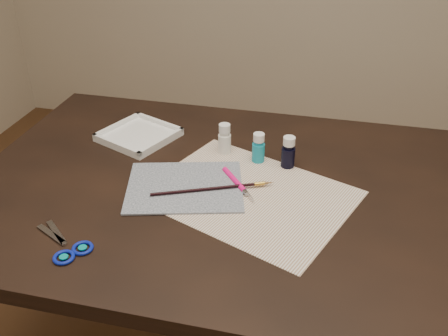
% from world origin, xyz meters
% --- Properties ---
extents(table, '(1.30, 0.90, 0.75)m').
position_xyz_m(table, '(0.00, 0.00, 0.38)').
color(table, black).
rests_on(table, ground).
extents(paper, '(0.58, 0.51, 0.00)m').
position_xyz_m(paper, '(0.07, -0.03, 0.75)').
color(paper, white).
rests_on(paper, table).
extents(canvas, '(0.33, 0.29, 0.00)m').
position_xyz_m(canvas, '(-0.09, -0.04, 0.75)').
color(canvas, black).
rests_on(canvas, paper).
extents(paint_bottle_white, '(0.04, 0.04, 0.09)m').
position_xyz_m(paint_bottle_white, '(-0.04, 0.16, 0.79)').
color(paint_bottle_white, white).
rests_on(paint_bottle_white, table).
extents(paint_bottle_cyan, '(0.04, 0.04, 0.08)m').
position_xyz_m(paint_bottle_cyan, '(0.06, 0.14, 0.79)').
color(paint_bottle_cyan, '#1592AE').
rests_on(paint_bottle_cyan, table).
extents(paint_bottle_navy, '(0.05, 0.05, 0.09)m').
position_xyz_m(paint_bottle_navy, '(0.14, 0.13, 0.79)').
color(paint_bottle_navy, black).
rests_on(paint_bottle_navy, table).
extents(paintbrush, '(0.29, 0.13, 0.01)m').
position_xyz_m(paintbrush, '(-0.02, -0.04, 0.76)').
color(paintbrush, black).
rests_on(paintbrush, canvas).
extents(craft_knife, '(0.12, 0.14, 0.01)m').
position_xyz_m(craft_knife, '(0.04, -0.00, 0.76)').
color(craft_knife, '#FF0F7C').
rests_on(craft_knife, paper).
extents(scissors, '(0.20, 0.16, 0.01)m').
position_xyz_m(scissors, '(-0.29, -0.30, 0.75)').
color(scissors, silver).
rests_on(scissors, table).
extents(palette_tray, '(0.25, 0.25, 0.02)m').
position_xyz_m(palette_tray, '(-0.30, 0.19, 0.76)').
color(palette_tray, white).
rests_on(palette_tray, table).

